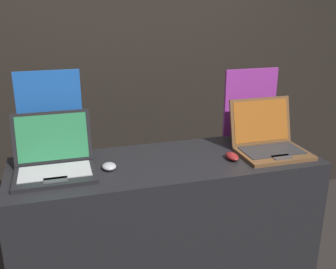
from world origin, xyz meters
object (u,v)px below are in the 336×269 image
Objects in this scene: mouse_front at (109,166)px; laptop_back at (268,140)px; promo_stand_front at (51,117)px; mouse_back at (232,156)px; promo_stand_back at (250,106)px; laptop_front at (54,160)px.

mouse_front is 0.24× the size of laptop_back.
promo_stand_front is at bearing 168.35° from laptop_back.
promo_stand_back is (0.25, 0.30, 0.19)m from mouse_back.
promo_stand_front reaches higher than laptop_back.
promo_stand_back reaches higher than mouse_back.
promo_stand_front is at bearing 162.19° from mouse_back.
promo_stand_front is 4.49× the size of mouse_back.
laptop_back is (1.18, -0.24, -0.17)m from promo_stand_front.
laptop_front is at bearing 170.84° from mouse_front.
laptop_front is 0.26m from promo_stand_front.
promo_stand_back is (0.91, 0.25, 0.19)m from mouse_front.
laptop_front reaches higher than mouse_front.
promo_stand_front is 1.11× the size of promo_stand_back.
mouse_front is at bearing -42.33° from promo_stand_front.
laptop_back reaches higher than mouse_front.
mouse_front is 0.21× the size of promo_stand_back.
laptop_front is at bearing -170.17° from promo_stand_back.
mouse_back is (0.93, -0.10, -0.05)m from laptop_front.
laptop_back is 0.29m from promo_stand_back.
laptop_back reaches higher than mouse_back.
promo_stand_back is (1.18, 0.20, 0.14)m from laptop_front.
mouse_front is at bearing -164.82° from promo_stand_back.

